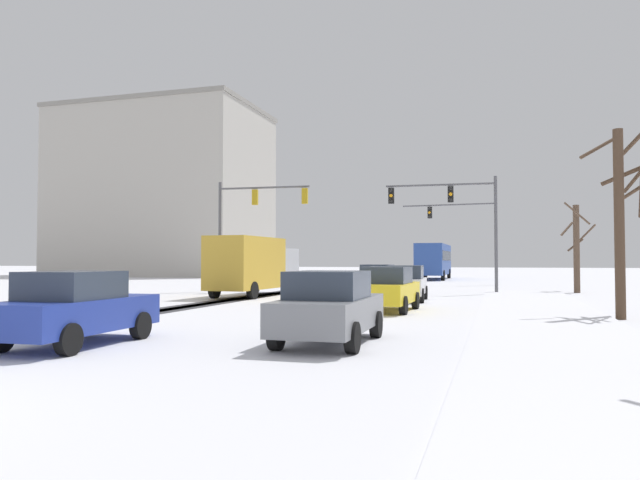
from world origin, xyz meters
TOP-DOWN VIEW (x-y plane):
  - wheel_track_left_lane at (-4.31, 15.80)m, footprint 0.99×34.76m
  - wheel_track_right_lane at (-4.02, 15.80)m, footprint 0.71×34.76m
  - wheel_track_center at (-3.56, 15.80)m, footprint 0.70×34.76m
  - sidewalk_kerb_right at (9.26, 14.22)m, footprint 4.00×34.76m
  - traffic_signal_far_right at (5.85, 41.75)m, footprint 7.11×0.68m
  - traffic_signal_near_right at (5.74, 29.48)m, footprint 6.13×0.65m
  - traffic_signal_near_left at (-5.96, 27.74)m, footprint 5.56×0.69m
  - car_silver_lead at (1.55, 28.11)m, footprint 1.84×4.10m
  - car_white_second at (3.87, 22.80)m, footprint 2.00×4.18m
  - car_yellow_cab_third at (4.06, 17.19)m, footprint 1.93×4.15m
  - car_grey_fourth at (4.30, 8.52)m, footprint 1.87×4.12m
  - car_blue_fifth at (-0.95, 6.66)m, footprint 1.93×4.15m
  - bus_oncoming at (2.00, 54.08)m, footprint 2.71×11.01m
  - box_truck_delivery at (-4.21, 24.19)m, footprint 2.45×7.46m
  - bare_tree_sidewalk_mid at (11.68, 16.39)m, footprint 2.33×1.95m
  - bare_tree_sidewalk_far at (12.25, 32.20)m, footprint 1.93×1.79m
  - office_building_far_left_block at (-30.81, 58.63)m, footprint 23.62×15.53m

SIDE VIEW (x-z plane):
  - wheel_track_left_lane at x=-4.31m, z-range 0.00..0.01m
  - wheel_track_right_lane at x=-4.02m, z-range 0.00..0.01m
  - wheel_track_center at x=-3.56m, z-range 0.00..0.01m
  - sidewalk_kerb_right at x=9.26m, z-range 0.00..0.12m
  - car_silver_lead at x=1.55m, z-range 0.01..1.63m
  - car_white_second at x=3.87m, z-range 0.01..1.63m
  - car_yellow_cab_third at x=4.06m, z-range 0.01..1.63m
  - car_grey_fourth at x=4.30m, z-range 0.01..1.63m
  - car_blue_fifth at x=-0.95m, z-range 0.01..1.63m
  - box_truck_delivery at x=-4.21m, z-range 0.12..3.14m
  - bus_oncoming at x=2.00m, z-range 0.30..3.68m
  - bare_tree_sidewalk_far at x=12.25m, z-range 0.06..5.21m
  - bare_tree_sidewalk_mid at x=11.68m, z-range 0.20..6.57m
  - traffic_signal_far_right at x=5.85m, z-range 1.24..7.74m
  - traffic_signal_near_left at x=-5.96m, z-range 1.37..7.87m
  - traffic_signal_near_right at x=5.74m, z-range 1.40..7.90m
  - office_building_far_left_block at x=-30.81m, z-range 0.01..20.00m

